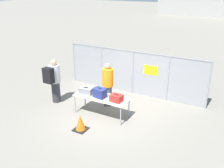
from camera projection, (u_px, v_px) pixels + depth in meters
ground_plane at (105, 115)px, 9.34m from camera, size 120.00×120.00×0.00m
fence_section at (133, 71)px, 10.90m from camera, size 6.42×0.07×1.95m
inspection_table at (101, 98)px, 9.16m from camera, size 2.06×0.79×0.74m
suitcase_grey at (86, 91)px, 9.34m from camera, size 0.54×0.39×0.27m
suitcase_navy at (100, 93)px, 9.03m from camera, size 0.51×0.40×0.37m
suitcase_red at (116, 98)px, 8.72m from camera, size 0.44×0.35×0.28m
traveler_hooded at (54, 79)px, 10.03m from camera, size 0.45×0.70×1.82m
security_worker_near at (108, 84)px, 9.82m from camera, size 0.44×0.44×1.77m
utility_trailer at (161, 79)px, 11.85m from camera, size 3.81×2.13×0.64m
traffic_cone at (80, 123)px, 8.33m from camera, size 0.44×0.44×0.55m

